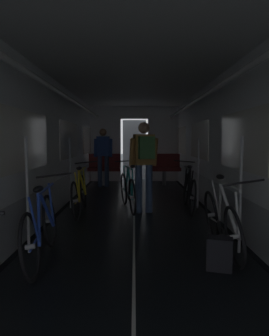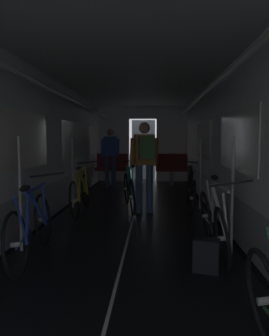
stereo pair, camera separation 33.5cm
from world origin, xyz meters
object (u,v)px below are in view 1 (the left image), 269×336
(bicycle_yellow, at_px, (80,193))
(person_standing_near_bench, at_px, (104,153))
(bicycle_teal_in_aisle, at_px, (128,190))
(bench_seat_far_right, at_px, (164,166))
(bicycle_white, at_px, (222,220))
(person_cyclist_aisle, at_px, (145,159))
(bicycle_blue, at_px, (42,228))
(bench_seat_far_left, at_px, (105,166))
(bicycle_black, at_px, (189,191))
(backpack_on_floor, at_px, (220,253))

(bicycle_yellow, height_order, person_standing_near_bench, person_standing_near_bench)
(bicycle_teal_in_aisle, bearing_deg, bench_seat_far_right, 73.91)
(bicycle_white, height_order, person_cyclist_aisle, person_cyclist_aisle)
(bicycle_yellow, relative_size, bicycle_white, 1.00)
(bicycle_yellow, bearing_deg, bicycle_blue, -90.81)
(bench_seat_far_left, bearing_deg, bicycle_white, -71.57)
(person_standing_near_bench, bearing_deg, bicycle_black, -58.81)
(bench_seat_far_left, xyz_separation_m, bicycle_teal_in_aisle, (0.78, -3.53, -0.18))
(bicycle_yellow, bearing_deg, person_cyclist_aisle, 4.57)
(person_cyclist_aisle, distance_m, backpack_on_floor, 2.91)
(bicycle_black, relative_size, bicycle_teal_in_aisle, 1.01)
(bicycle_yellow, height_order, backpack_on_floor, bicycle_yellow)
(bench_seat_far_left, distance_m, bicycle_white, 6.24)
(bench_seat_far_right, bearing_deg, backpack_on_floor, -89.98)
(bicycle_teal_in_aisle, bearing_deg, bicycle_white, -63.50)
(bicycle_blue, bearing_deg, backpack_on_floor, -6.72)
(bicycle_teal_in_aisle, bearing_deg, bench_seat_far_left, 102.48)
(bicycle_teal_in_aisle, height_order, backpack_on_floor, bicycle_teal_in_aisle)
(person_standing_near_bench, bearing_deg, bicycle_white, -70.44)
(bicycle_yellow, bearing_deg, person_standing_near_bench, 88.41)
(bicycle_blue, distance_m, bicycle_white, 2.13)
(bench_seat_far_left, xyz_separation_m, bicycle_yellow, (-0.09, -3.90, -0.19))
(bench_seat_far_right, xyz_separation_m, bicycle_blue, (-1.93, -6.26, -0.19))
(bicycle_black, xyz_separation_m, bicycle_teal_in_aisle, (-1.18, 0.08, 0.00))
(bicycle_white, bearing_deg, person_cyclist_aisle, 112.66)
(bench_seat_far_left, distance_m, person_standing_near_bench, 0.55)
(bicycle_yellow, distance_m, bicycle_white, 2.89)
(bench_seat_far_left, bearing_deg, bench_seat_far_right, 0.00)
(bicycle_black, xyz_separation_m, person_cyclist_aisle, (-0.87, -0.19, 0.63))
(bicycle_teal_in_aisle, distance_m, backpack_on_floor, 3.14)
(person_standing_near_bench, distance_m, backpack_on_floor, 6.42)
(bicycle_black, relative_size, backpack_on_floor, 4.98)
(bench_seat_far_right, distance_m, bicycle_yellow, 4.34)
(bench_seat_far_right, height_order, person_cyclist_aisle, person_cyclist_aisle)
(bicycle_white, distance_m, bicycle_teal_in_aisle, 2.67)
(bench_seat_far_left, distance_m, bicycle_teal_in_aisle, 3.62)
(bench_seat_far_left, relative_size, backpack_on_floor, 2.89)
(person_cyclist_aisle, xyz_separation_m, bicycle_teal_in_aisle, (-0.31, 0.27, -0.63))
(bench_seat_far_left, height_order, person_cyclist_aisle, person_cyclist_aisle)
(bicycle_white, relative_size, backpack_on_floor, 4.97)
(backpack_on_floor, bearing_deg, person_standing_near_bench, 106.40)
(person_standing_near_bench, bearing_deg, bicycle_yellow, -91.59)
(person_cyclist_aisle, xyz_separation_m, backpack_on_floor, (0.71, -2.69, -0.85))
(bicycle_white, xyz_separation_m, person_standing_near_bench, (-1.97, 5.54, 0.60))
(bench_seat_far_right, relative_size, person_standing_near_bench, 0.58)
(person_cyclist_aisle, relative_size, backpack_on_floor, 4.96)
(backpack_on_floor, bearing_deg, person_cyclist_aisle, 104.88)
(bicycle_white, bearing_deg, bicycle_teal_in_aisle, 116.50)
(bicycle_white, xyz_separation_m, bicycle_teal_in_aisle, (-1.19, 2.39, 0.00))
(bicycle_blue, bearing_deg, bench_seat_far_left, 88.83)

